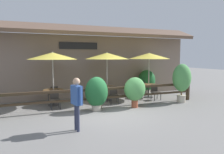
{
  "coord_description": "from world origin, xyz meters",
  "views": [
    {
      "loc": [
        -3.31,
        -8.34,
        2.4
      ],
      "look_at": [
        0.79,
        1.52,
        1.39
      ],
      "focal_mm": 35.0,
      "sensor_mm": 36.0,
      "label": 1
    }
  ],
  "objects_px": {
    "patio_umbrella_middle": "(107,56)",
    "potted_plant_small_flowering": "(182,79)",
    "chair_far_streetside": "(155,91)",
    "patio_umbrella_near": "(53,56)",
    "chair_far_wallside": "(141,88)",
    "dining_table_near": "(53,93)",
    "chair_near_streetside": "(55,98)",
    "patio_umbrella_far": "(149,56)",
    "chair_near_wallside": "(54,93)",
    "dining_table_far": "(149,87)",
    "chair_middle_streetside": "(114,94)",
    "pedestrian": "(77,97)",
    "potted_plant_corner_fern": "(135,90)",
    "dining_table_middle": "(107,89)",
    "potted_plant_tall_tropical": "(96,93)",
    "potted_plant_entrance_palm": "(147,81)",
    "chair_middle_wallside": "(102,90)"
  },
  "relations": [
    {
      "from": "chair_far_streetside",
      "to": "chair_far_wallside",
      "type": "distance_m",
      "value": 1.48
    },
    {
      "from": "chair_middle_streetside",
      "to": "chair_far_streetside",
      "type": "bearing_deg",
      "value": 10.5
    },
    {
      "from": "patio_umbrella_middle",
      "to": "potted_plant_small_flowering",
      "type": "xyz_separation_m",
      "value": [
        3.41,
        -1.93,
        -1.19
      ]
    },
    {
      "from": "patio_umbrella_middle",
      "to": "chair_far_wallside",
      "type": "height_order",
      "value": "patio_umbrella_middle"
    },
    {
      "from": "chair_near_streetside",
      "to": "chair_near_wallside",
      "type": "bearing_deg",
      "value": 84.33
    },
    {
      "from": "patio_umbrella_far",
      "to": "potted_plant_entrance_palm",
      "type": "distance_m",
      "value": 1.97
    },
    {
      "from": "dining_table_near",
      "to": "chair_middle_wallside",
      "type": "height_order",
      "value": "chair_middle_wallside"
    },
    {
      "from": "patio_umbrella_middle",
      "to": "potted_plant_corner_fern",
      "type": "bearing_deg",
      "value": -72.62
    },
    {
      "from": "chair_far_wallside",
      "to": "chair_middle_wallside",
      "type": "bearing_deg",
      "value": -11.45
    },
    {
      "from": "chair_middle_wallside",
      "to": "patio_umbrella_far",
      "type": "xyz_separation_m",
      "value": [
        2.61,
        -0.82,
        1.94
      ]
    },
    {
      "from": "chair_far_wallside",
      "to": "potted_plant_small_flowering",
      "type": "height_order",
      "value": "potted_plant_small_flowering"
    },
    {
      "from": "patio_umbrella_near",
      "to": "chair_far_wallside",
      "type": "bearing_deg",
      "value": 7.55
    },
    {
      "from": "patio_umbrella_middle",
      "to": "dining_table_near",
      "type": "bearing_deg",
      "value": -178.91
    },
    {
      "from": "patio_umbrella_near",
      "to": "dining_table_middle",
      "type": "xyz_separation_m",
      "value": [
        2.84,
        0.05,
        -1.79
      ]
    },
    {
      "from": "patio_umbrella_middle",
      "to": "patio_umbrella_far",
      "type": "bearing_deg",
      "value": -1.88
    },
    {
      "from": "dining_table_far",
      "to": "potted_plant_small_flowering",
      "type": "distance_m",
      "value": 2.11
    },
    {
      "from": "dining_table_near",
      "to": "chair_far_streetside",
      "type": "relative_size",
      "value": 1.17
    },
    {
      "from": "chair_near_streetside",
      "to": "chair_far_wallside",
      "type": "distance_m",
      "value": 5.59
    },
    {
      "from": "patio_umbrella_near",
      "to": "dining_table_near",
      "type": "height_order",
      "value": "patio_umbrella_near"
    },
    {
      "from": "potted_plant_small_flowering",
      "to": "patio_umbrella_middle",
      "type": "bearing_deg",
      "value": 150.47
    },
    {
      "from": "chair_near_streetside",
      "to": "chair_middle_streetside",
      "type": "distance_m",
      "value": 2.96
    },
    {
      "from": "patio_umbrella_near",
      "to": "chair_middle_streetside",
      "type": "distance_m",
      "value": 3.58
    },
    {
      "from": "patio_umbrella_far",
      "to": "potted_plant_tall_tropical",
      "type": "height_order",
      "value": "patio_umbrella_far"
    },
    {
      "from": "dining_table_far",
      "to": "potted_plant_small_flowering",
      "type": "height_order",
      "value": "potted_plant_small_flowering"
    },
    {
      "from": "dining_table_far",
      "to": "potted_plant_entrance_palm",
      "type": "height_order",
      "value": "potted_plant_entrance_palm"
    },
    {
      "from": "chair_near_streetside",
      "to": "potted_plant_corner_fern",
      "type": "distance_m",
      "value": 3.72
    },
    {
      "from": "patio_umbrella_near",
      "to": "patio_umbrella_middle",
      "type": "distance_m",
      "value": 2.84
    },
    {
      "from": "patio_umbrella_near",
      "to": "dining_table_middle",
      "type": "distance_m",
      "value": 3.36
    },
    {
      "from": "dining_table_middle",
      "to": "chair_middle_wallside",
      "type": "relative_size",
      "value": 1.17
    },
    {
      "from": "dining_table_near",
      "to": "dining_table_far",
      "type": "bearing_deg",
      "value": -0.32
    },
    {
      "from": "chair_near_wallside",
      "to": "dining_table_far",
      "type": "bearing_deg",
      "value": 158.13
    },
    {
      "from": "chair_near_streetside",
      "to": "patio_umbrella_far",
      "type": "distance_m",
      "value": 5.83
    },
    {
      "from": "dining_table_far",
      "to": "pedestrian",
      "type": "xyz_separation_m",
      "value": [
        -5.23,
        -4.06,
        0.49
      ]
    },
    {
      "from": "patio_umbrella_middle",
      "to": "pedestrian",
      "type": "relative_size",
      "value": 1.52
    },
    {
      "from": "dining_table_middle",
      "to": "potted_plant_entrance_palm",
      "type": "xyz_separation_m",
      "value": [
        3.09,
        0.98,
        0.22
      ]
    },
    {
      "from": "chair_near_streetside",
      "to": "patio_umbrella_far",
      "type": "bearing_deg",
      "value": 6.65
    },
    {
      "from": "potted_plant_small_flowering",
      "to": "chair_middle_streetside",
      "type": "bearing_deg",
      "value": 160.14
    },
    {
      "from": "patio_umbrella_middle",
      "to": "chair_far_wallside",
      "type": "relative_size",
      "value": 3.09
    },
    {
      "from": "dining_table_near",
      "to": "patio_umbrella_middle",
      "type": "bearing_deg",
      "value": 1.09
    },
    {
      "from": "chair_near_streetside",
      "to": "pedestrian",
      "type": "relative_size",
      "value": 0.49
    },
    {
      "from": "patio_umbrella_far",
      "to": "potted_plant_tall_tropical",
      "type": "bearing_deg",
      "value": -154.56
    },
    {
      "from": "potted_plant_small_flowering",
      "to": "potted_plant_tall_tropical",
      "type": "height_order",
      "value": "potted_plant_small_flowering"
    },
    {
      "from": "dining_table_middle",
      "to": "patio_umbrella_far",
      "type": "distance_m",
      "value": 3.14
    },
    {
      "from": "chair_far_streetside",
      "to": "patio_umbrella_near",
      "type": "bearing_deg",
      "value": 175.57
    },
    {
      "from": "chair_near_wallside",
      "to": "potted_plant_small_flowering",
      "type": "bearing_deg",
      "value": 143.28
    },
    {
      "from": "chair_middle_wallside",
      "to": "dining_table_far",
      "type": "height_order",
      "value": "chair_middle_wallside"
    },
    {
      "from": "patio_umbrella_far",
      "to": "dining_table_near",
      "type": "bearing_deg",
      "value": 179.68
    },
    {
      "from": "chair_middle_streetside",
      "to": "potted_plant_entrance_palm",
      "type": "bearing_deg",
      "value": 42.44
    },
    {
      "from": "chair_far_streetside",
      "to": "chair_far_wallside",
      "type": "bearing_deg",
      "value": 94.46
    },
    {
      "from": "dining_table_near",
      "to": "chair_middle_streetside",
      "type": "distance_m",
      "value": 3.01
    }
  ]
}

